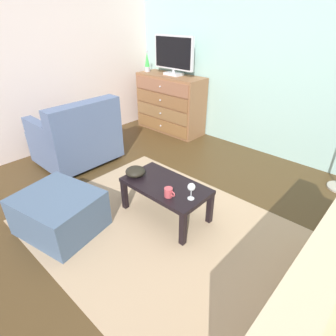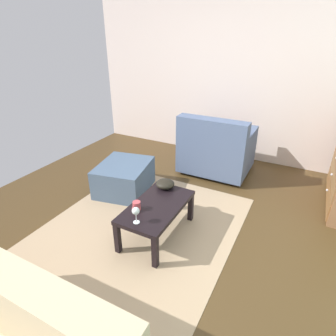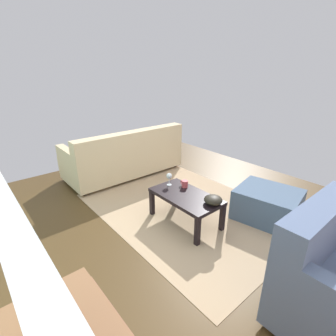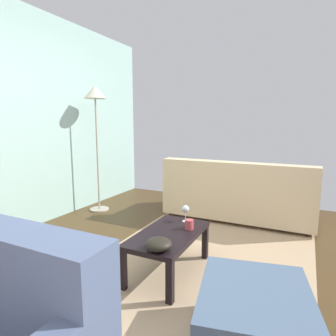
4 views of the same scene
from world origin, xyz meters
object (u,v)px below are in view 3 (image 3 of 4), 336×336
(wine_glass, at_px, (169,176))
(bowl_decorative, at_px, (213,200))
(coffee_table, at_px, (186,199))
(couch_large, at_px, (125,157))
(mug, at_px, (185,184))
(ottoman, at_px, (267,204))

(wine_glass, xyz_separation_m, bowl_decorative, (-0.66, -0.06, -0.07))
(coffee_table, height_order, wine_glass, wine_glass)
(bowl_decorative, height_order, couch_large, couch_large)
(mug, bearing_deg, wine_glass, 32.69)
(couch_large, bearing_deg, coffee_table, 172.47)
(coffee_table, bearing_deg, bowl_decorative, -165.96)
(wine_glass, height_order, mug, wine_glass)
(mug, height_order, ottoman, mug)
(wine_glass, bearing_deg, ottoman, -138.74)
(bowl_decorative, xyz_separation_m, couch_large, (2.04, -0.14, -0.09))
(coffee_table, distance_m, couch_large, 1.72)
(mug, distance_m, ottoman, 1.03)
(bowl_decorative, distance_m, ottoman, 0.80)
(mug, xyz_separation_m, couch_large, (1.55, -0.10, -0.09))
(wine_glass, xyz_separation_m, couch_large, (1.38, -0.20, -0.16))
(wine_glass, relative_size, couch_large, 0.08)
(wine_glass, relative_size, mug, 1.38)
(coffee_table, relative_size, wine_glass, 5.32)
(bowl_decorative, bearing_deg, couch_large, -3.98)
(coffee_table, bearing_deg, couch_large, -7.53)
(mug, relative_size, ottoman, 0.16)
(ottoman, bearing_deg, couch_large, 14.44)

